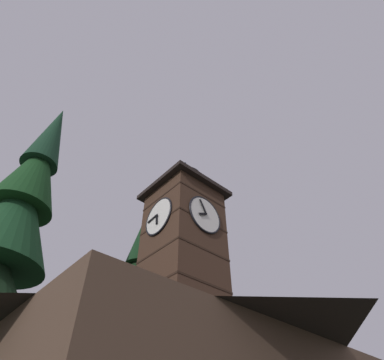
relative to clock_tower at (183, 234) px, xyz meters
name	(u,v)px	position (x,y,z in m)	size (l,w,h in m)	color
clock_tower	(183,234)	(0.00, 0.00, 0.00)	(3.97, 3.97, 9.51)	#422B1E
pine_tree_behind	(130,360)	(-1.09, -5.66, -4.82)	(6.92, 6.92, 16.06)	#473323
flying_bird_high	(207,186)	(-4.03, -2.05, 7.09)	(0.56, 0.32, 0.14)	black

